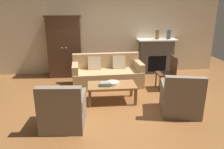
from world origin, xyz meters
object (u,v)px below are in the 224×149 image
fireplace (156,56)px  dog (61,92)px  coffee_table (112,87)px  couch (107,74)px  mantel_vase_bronze (157,34)px  mantel_vase_slate (169,34)px  fruit_bowl (113,83)px  book_stack (105,84)px  armchair_near_right (181,99)px  armchair_near_left (63,111)px  armoire (65,46)px  side_chair_wooden (169,71)px

fireplace → dog: fireplace is taller
coffee_table → dog: size_ratio=1.92×
couch → mantel_vase_bronze: mantel_vase_bronze is taller
mantel_vase_slate → mantel_vase_bronze: bearing=180.0°
fruit_bowl → book_stack: (-0.18, -0.09, 0.01)m
fireplace → book_stack: size_ratio=4.87×
armchair_near_right → fireplace: bearing=83.5°
mantel_vase_slate → fruit_bowl: bearing=-133.2°
mantel_vase_bronze → armchair_near_right: size_ratio=0.33×
mantel_vase_slate → armchair_near_left: (-3.07, -3.24, -0.96)m
dog → book_stack: bearing=-8.1°
book_stack → mantel_vase_bronze: size_ratio=0.85×
book_stack → fireplace: bearing=51.0°
armchair_near_left → book_stack: bearing=49.2°
armoire → couch: bearing=-38.9°
fruit_bowl → armchair_near_left: (-1.02, -1.06, -0.13)m
armoire → book_stack: bearing=-63.5°
fruit_bowl → mantel_vase_bronze: bearing=52.6°
fruit_bowl → dog: bearing=177.4°
fruit_bowl → armoire: bearing=121.2°
fireplace → armchair_near_right: (-0.34, -2.95, -0.25)m
armoire → book_stack: armoire is taller
fireplace → armchair_near_left: (-2.69, -3.26, -0.25)m
coffee_table → dog: bearing=176.4°
mantel_vase_slate → armchair_near_left: bearing=-133.4°
fireplace → couch: (-1.71, -1.08, -0.25)m
armoire → side_chair_wooden: armoire is taller
couch → book_stack: (-0.14, -1.20, 0.14)m
fireplace → armoire: armoire is taller
armchair_near_left → side_chair_wooden: side_chair_wooden is taller
mantel_vase_bronze → coffee_table: bearing=-127.6°
armchair_near_left → coffee_table: bearing=46.3°
fireplace → couch: bearing=-147.6°
mantel_vase_bronze → armchair_near_right: bearing=-96.6°
fireplace → side_chair_wooden: bearing=-94.1°
coffee_table → fruit_bowl: (0.02, 0.02, 0.08)m
fireplace → book_stack: (-1.85, -2.29, -0.11)m
armchair_near_left → dog: (-0.17, 1.11, -0.07)m
book_stack → mantel_vase_slate: (2.23, 2.27, 0.81)m
fireplace → dog: (-2.86, -2.14, -0.32)m
side_chair_wooden → mantel_vase_slate: bearing=72.4°
mantel_vase_bronze → dog: mantel_vase_bronze is taller
fruit_bowl → mantel_vase_bronze: mantel_vase_bronze is taller
book_stack → mantel_vase_slate: size_ratio=0.86×
mantel_vase_bronze → side_chair_wooden: size_ratio=0.34×
mantel_vase_slate → armchair_near_right: bearing=-103.8°
mantel_vase_slate → side_chair_wooden: 1.80m
mantel_vase_slate → armchair_near_left: 4.56m
dog → fruit_bowl: bearing=-2.6°
armoire → side_chair_wooden: size_ratio=2.10×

